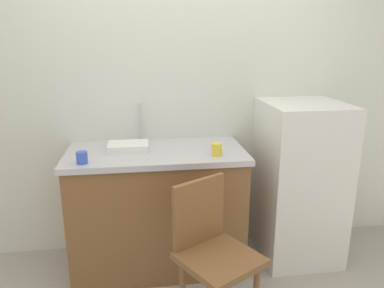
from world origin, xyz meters
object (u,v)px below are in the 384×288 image
object	(u,v)px
chair	(212,250)
cup_yellow	(217,149)
refrigerator	(299,182)
dish_tray	(128,147)
cup_blue	(82,158)

from	to	relation	value
chair	cup_yellow	world-z (taller)	cup_yellow
refrigerator	dish_tray	world-z (taller)	refrigerator
chair	cup_blue	xyz separation A→B (m)	(-0.75, 0.45, 0.44)
refrigerator	cup_blue	distance (m)	1.61
chair	cup_yellow	size ratio (longest dim) A/B	10.71
refrigerator	dish_tray	xyz separation A→B (m)	(-1.27, 0.04, 0.32)
cup_yellow	refrigerator	bearing A→B (deg)	14.05
chair	dish_tray	xyz separation A→B (m)	(-0.47, 0.71, 0.43)
refrigerator	chair	world-z (taller)	refrigerator
dish_tray	cup_yellow	distance (m)	0.63
chair	dish_tray	distance (m)	0.95
chair	cup_blue	size ratio (longest dim) A/B	11.62
refrigerator	cup_blue	xyz separation A→B (m)	(-1.56, -0.22, 0.33)
cup_yellow	dish_tray	bearing A→B (deg)	160.75
dish_tray	cup_blue	world-z (taller)	cup_blue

